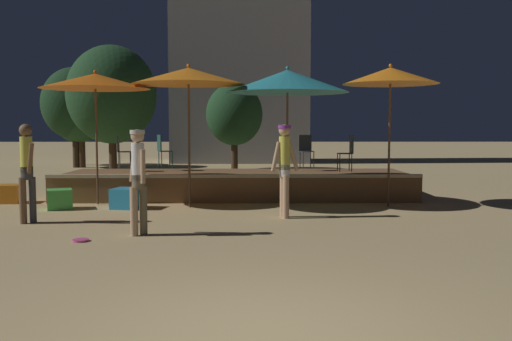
# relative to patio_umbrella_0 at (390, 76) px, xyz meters

# --- Properties ---
(ground_plane) EXTENTS (120.00, 120.00, 0.00)m
(ground_plane) POSITION_rel_patio_umbrella_0_xyz_m (-3.02, -8.01, -2.94)
(ground_plane) COLOR tan
(wooden_deck) EXTENTS (8.90, 2.92, 0.68)m
(wooden_deck) POSITION_rel_patio_umbrella_0_xyz_m (-3.51, 2.01, -2.64)
(wooden_deck) COLOR brown
(wooden_deck) RESTS_ON ground
(patio_umbrella_0) EXTENTS (2.14, 2.14, 3.21)m
(patio_umbrella_0) POSITION_rel_patio_umbrella_0_xyz_m (0.00, 0.00, 0.00)
(patio_umbrella_0) COLOR brown
(patio_umbrella_0) RESTS_ON ground
(patio_umbrella_1) EXTENTS (2.49, 2.49, 3.19)m
(patio_umbrella_1) POSITION_rel_patio_umbrella_0_xyz_m (-4.50, -0.08, -0.01)
(patio_umbrella_1) COLOR brown
(patio_umbrella_1) RESTS_ON ground
(patio_umbrella_2) EXTENTS (2.52, 2.52, 3.11)m
(patio_umbrella_2) POSITION_rel_patio_umbrella_0_xyz_m (-6.71, 0.46, -0.09)
(patio_umbrella_2) COLOR brown
(patio_umbrella_2) RESTS_ON ground
(patio_umbrella_3) EXTENTS (2.85, 2.85, 3.20)m
(patio_umbrella_3) POSITION_rel_patio_umbrella_0_xyz_m (-2.27, 0.44, -0.09)
(patio_umbrella_3) COLOR brown
(patio_umbrella_3) RESTS_ON ground
(cube_seat_0) EXTENTS (0.59, 0.59, 0.43)m
(cube_seat_0) POSITION_rel_patio_umbrella_0_xyz_m (-8.88, 0.70, -2.72)
(cube_seat_0) COLOR orange
(cube_seat_0) RESTS_ON ground
(cube_seat_2) EXTENTS (0.72, 0.72, 0.45)m
(cube_seat_2) POSITION_rel_patio_umbrella_0_xyz_m (-5.86, -0.23, -2.72)
(cube_seat_2) COLOR #2D9EDB
(cube_seat_2) RESTS_ON ground
(cube_seat_3) EXTENTS (0.67, 0.67, 0.44)m
(cube_seat_3) POSITION_rel_patio_umbrella_0_xyz_m (-7.34, -0.33, -2.72)
(cube_seat_3) COLOR #4CC651
(cube_seat_3) RESTS_ON ground
(person_0) EXTENTS (0.44, 0.47, 1.87)m
(person_0) POSITION_rel_patio_umbrella_0_xyz_m (-7.32, -2.15, -1.89)
(person_0) COLOR brown
(person_0) RESTS_ON ground
(person_1) EXTENTS (0.58, 0.31, 1.86)m
(person_1) POSITION_rel_patio_umbrella_0_xyz_m (-2.45, -1.55, -1.86)
(person_1) COLOR tan
(person_1) RESTS_ON ground
(person_2) EXTENTS (0.37, 0.43, 1.77)m
(person_2) POSITION_rel_patio_umbrella_0_xyz_m (-5.00, -3.37, -1.93)
(person_2) COLOR #72664C
(person_2) RESTS_ON ground
(bistro_chair_0) EXTENTS (0.41, 0.40, 0.90)m
(bistro_chair_0) POSITION_rel_patio_umbrella_0_xyz_m (-6.59, 2.47, -1.71)
(bistro_chair_0) COLOR #47474C
(bistro_chair_0) RESTS_ON wooden_deck
(bistro_chair_1) EXTENTS (0.40, 0.40, 0.90)m
(bistro_chair_1) POSITION_rel_patio_umbrella_0_xyz_m (-0.67, 1.48, -1.71)
(bistro_chair_1) COLOR #2D3338
(bistro_chair_1) RESTS_ON wooden_deck
(bistro_chair_2) EXTENTS (0.41, 0.42, 0.90)m
(bistro_chair_2) POSITION_rel_patio_umbrella_0_xyz_m (-1.61, 2.75, -1.71)
(bistro_chair_2) COLOR #2D3338
(bistro_chair_2) RESTS_ON wooden_deck
(bistro_chair_3) EXTENTS (0.45, 0.45, 0.90)m
(bistro_chair_3) POSITION_rel_patio_umbrella_0_xyz_m (-5.54, 2.76, -1.71)
(bistro_chair_3) COLOR #1E4C47
(bistro_chair_3) RESTS_ON wooden_deck
(frisbee_disc) EXTENTS (0.26, 0.26, 0.03)m
(frisbee_disc) POSITION_rel_patio_umbrella_0_xyz_m (-5.83, -3.86, -2.92)
(frisbee_disc) COLOR #E54C99
(frisbee_disc) RESTS_ON ground
(background_tree_0) EXTENTS (2.36, 2.36, 3.61)m
(background_tree_0) POSITION_rel_patio_umbrella_0_xyz_m (-3.81, 11.03, -0.64)
(background_tree_0) COLOR #3D2B1C
(background_tree_0) RESTS_ON ground
(background_tree_1) EXTENTS (2.37, 2.37, 3.73)m
(background_tree_1) POSITION_rel_patio_umbrella_0_xyz_m (-10.52, 12.19, -0.53)
(background_tree_1) COLOR #3D2B1C
(background_tree_1) RESTS_ON ground
(background_tree_2) EXTENTS (3.17, 3.17, 4.68)m
(background_tree_2) POSITION_rel_patio_umbrella_0_xyz_m (-8.07, 7.62, -0.01)
(background_tree_2) COLOR #3D2B1C
(background_tree_2) RESTS_ON ground
(background_tree_3) EXTENTS (1.98, 1.98, 3.22)m
(background_tree_3) POSITION_rel_patio_umbrella_0_xyz_m (-11.21, 13.78, -0.83)
(background_tree_3) COLOR #3D2B1C
(background_tree_3) RESTS_ON ground
(background_tree_4) EXTENTS (2.86, 2.86, 4.37)m
(background_tree_4) POSITION_rel_patio_umbrella_0_xyz_m (-10.79, 12.20, -0.15)
(background_tree_4) COLOR #3D2B1C
(background_tree_4) RESTS_ON ground
(distant_building) EXTENTS (6.75, 3.86, 14.87)m
(distant_building) POSITION_rel_patio_umbrella_0_xyz_m (-3.65, 16.38, 4.49)
(distant_building) COLOR gray
(distant_building) RESTS_ON ground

